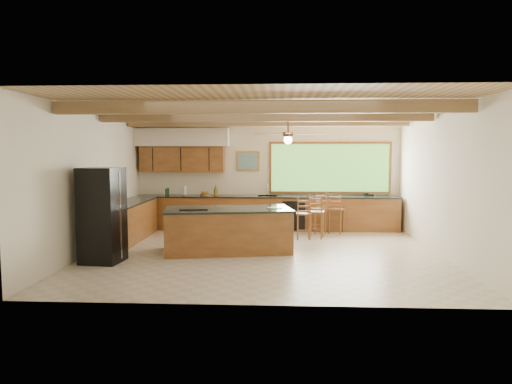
{
  "coord_description": "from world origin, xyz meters",
  "views": [
    {
      "loc": [
        0.31,
        -9.36,
        2.11
      ],
      "look_at": [
        -0.2,
        0.8,
        1.21
      ],
      "focal_mm": 32.0,
      "sensor_mm": 36.0,
      "label": 1
    }
  ],
  "objects": [
    {
      "name": "refrigerator",
      "position": [
        -3.05,
        -0.93,
        0.91
      ],
      "size": [
        0.77,
        0.76,
        1.81
      ],
      "rotation": [
        0.0,
        0.0,
        -0.1
      ],
      "color": "black",
      "rests_on": "ground"
    },
    {
      "name": "ground",
      "position": [
        0.0,
        0.0,
        0.0
      ],
      "size": [
        7.2,
        7.2,
        0.0
      ],
      "primitive_type": "plane",
      "color": "beige",
      "rests_on": "ground"
    },
    {
      "name": "bar_stool_b",
      "position": [
        0.92,
        1.55,
        0.61
      ],
      "size": [
        0.39,
        0.39,
        1.02
      ],
      "rotation": [
        0.0,
        0.0,
        -0.06
      ],
      "color": "brown",
      "rests_on": "ground"
    },
    {
      "name": "bar_stool_a",
      "position": [
        1.31,
        2.39,
        0.63
      ],
      "size": [
        0.51,
        0.51,
        1.07
      ],
      "rotation": [
        0.0,
        0.0,
        0.42
      ],
      "color": "brown",
      "rests_on": "ground"
    },
    {
      "name": "bar_stool_c",
      "position": [
        1.22,
        1.66,
        0.64
      ],
      "size": [
        0.46,
        0.46,
        1.07
      ],
      "rotation": [
        0.0,
        0.0,
        -0.22
      ],
      "color": "brown",
      "rests_on": "ground"
    },
    {
      "name": "counter_run",
      "position": [
        -0.82,
        2.52,
        0.46
      ],
      "size": [
        7.12,
        3.1,
        1.22
      ],
      "color": "brown",
      "rests_on": "ground"
    },
    {
      "name": "bar_stool_d",
      "position": [
        1.8,
        2.39,
        0.62
      ],
      "size": [
        0.49,
        0.49,
        1.04
      ],
      "rotation": [
        0.0,
        0.0,
        -0.39
      ],
      "color": "brown",
      "rests_on": "ground"
    },
    {
      "name": "room_shell",
      "position": [
        -0.17,
        0.65,
        2.21
      ],
      "size": [
        7.27,
        6.54,
        3.02
      ],
      "color": "silver",
      "rests_on": "ground"
    },
    {
      "name": "island",
      "position": [
        -0.77,
        0.15,
        0.46
      ],
      "size": [
        2.81,
        1.68,
        0.94
      ],
      "rotation": [
        0.0,
        0.0,
        0.17
      ],
      "color": "brown",
      "rests_on": "ground"
    }
  ]
}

